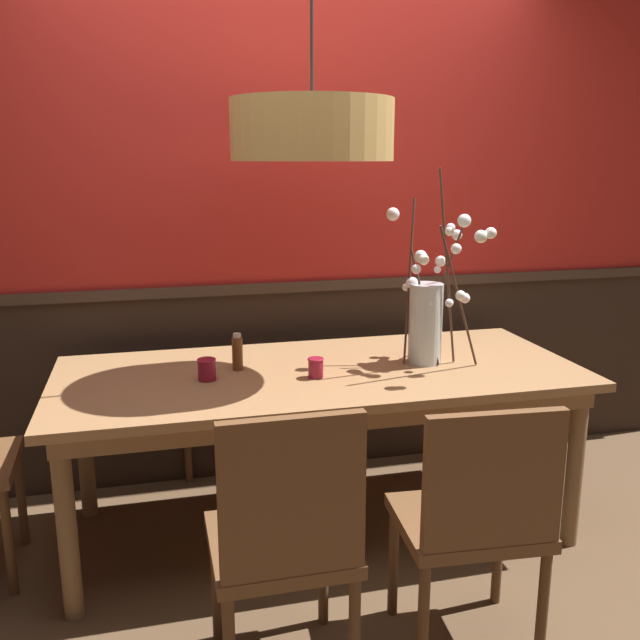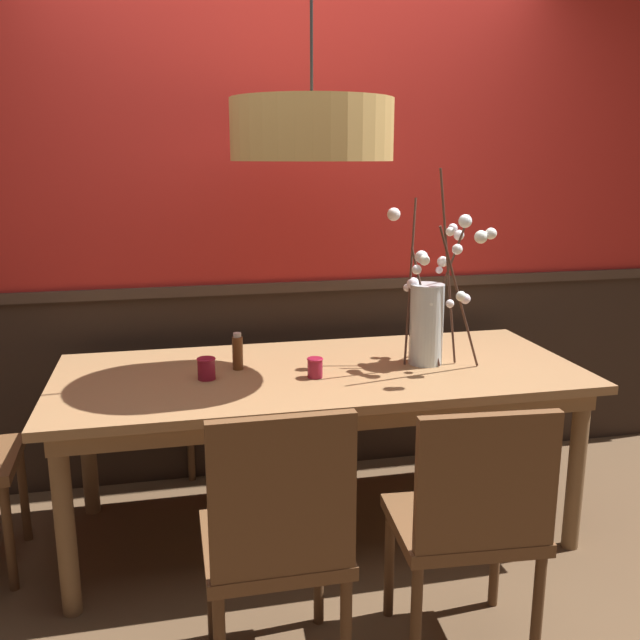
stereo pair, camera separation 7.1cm
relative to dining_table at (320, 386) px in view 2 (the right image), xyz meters
The scene contains 11 objects.
ground_plane 0.67m from the dining_table, ahead, with size 24.00×24.00×0.00m, color brown.
back_wall 0.94m from the dining_table, 90.00° to the left, with size 4.94×0.14×2.63m.
dining_table is the anchor object (origin of this frame).
chair_near_side_left 0.96m from the dining_table, 110.31° to the right, with size 0.43×0.43×0.94m.
chair_near_side_right 0.95m from the dining_table, 71.73° to the right, with size 0.48×0.43×0.89m.
chair_far_side_left 0.96m from the dining_table, 112.31° to the left, with size 0.46×0.45×0.96m.
vase_with_blossoms 0.56m from the dining_table, ahead, with size 0.38×0.46×0.83m.
candle_holder_nearer_center 0.16m from the dining_table, 112.81° to the right, with size 0.07×0.07×0.08m.
candle_holder_nearer_edge 0.49m from the dining_table, behind, with size 0.08×0.08×0.09m.
condiment_bottle 0.38m from the dining_table, 167.23° to the left, with size 0.04×0.04×0.16m.
pendant_lamp 1.05m from the dining_table, 154.86° to the right, with size 0.63×0.63×1.03m.
Camera 2 is at (-0.60, -2.70, 1.61)m, focal length 38.53 mm.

